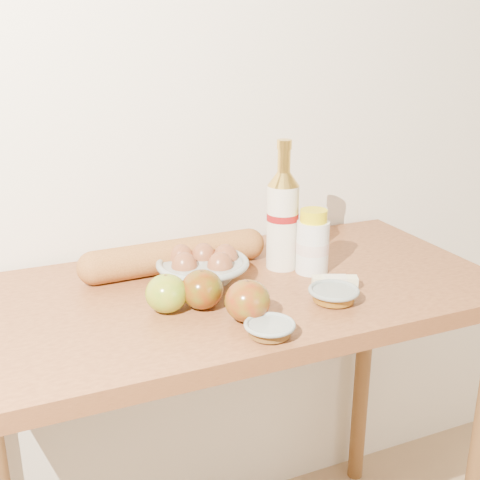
% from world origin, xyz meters
% --- Properties ---
extents(back_wall, '(3.50, 0.02, 2.60)m').
position_xyz_m(back_wall, '(0.00, 1.51, 1.30)').
color(back_wall, white).
rests_on(back_wall, ground).
extents(table, '(1.20, 0.60, 0.90)m').
position_xyz_m(table, '(0.00, 1.18, 0.78)').
color(table, '#9F5E33').
rests_on(table, ground).
extents(bourbon_bottle, '(0.09, 0.09, 0.31)m').
position_xyz_m(bourbon_bottle, '(0.15, 1.24, 1.03)').
color(bourbon_bottle, beige).
rests_on(bourbon_bottle, table).
extents(cream_bottle, '(0.09, 0.09, 0.15)m').
position_xyz_m(cream_bottle, '(0.20, 1.19, 0.97)').
color(cream_bottle, white).
rests_on(cream_bottle, table).
extents(egg_bowl, '(0.28, 0.28, 0.08)m').
position_xyz_m(egg_bowl, '(-0.05, 1.25, 0.93)').
color(egg_bowl, '#8E9A94').
rests_on(egg_bowl, table).
extents(baguette, '(0.47, 0.09, 0.08)m').
position_xyz_m(baguette, '(-0.09, 1.32, 0.94)').
color(baguette, '#B57337').
rests_on(baguette, table).
extents(apple_yellowgreen, '(0.09, 0.09, 0.08)m').
position_xyz_m(apple_yellowgreen, '(-0.18, 1.12, 0.94)').
color(apple_yellowgreen, '#A59621').
rests_on(apple_yellowgreen, table).
extents(apple_redgreen_front, '(0.10, 0.10, 0.08)m').
position_xyz_m(apple_redgreen_front, '(-0.04, 1.02, 0.94)').
color(apple_redgreen_front, '#99080F').
rests_on(apple_redgreen_front, table).
extents(apple_redgreen_right, '(0.12, 0.12, 0.08)m').
position_xyz_m(apple_redgreen_right, '(-0.10, 1.11, 0.94)').
color(apple_redgreen_right, maroon).
rests_on(apple_redgreen_right, table).
extents(sugar_bowl, '(0.12, 0.12, 0.03)m').
position_xyz_m(sugar_bowl, '(-0.03, 0.94, 0.91)').
color(sugar_bowl, gray).
rests_on(sugar_bowl, table).
extents(syrup_bowl, '(0.12, 0.12, 0.03)m').
position_xyz_m(syrup_bowl, '(0.16, 1.02, 0.92)').
color(syrup_bowl, gray).
rests_on(syrup_bowl, table).
extents(butter_stick, '(0.10, 0.07, 0.03)m').
position_xyz_m(butter_stick, '(0.20, 1.08, 0.91)').
color(butter_stick, '#EFEBB9').
rests_on(butter_stick, table).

